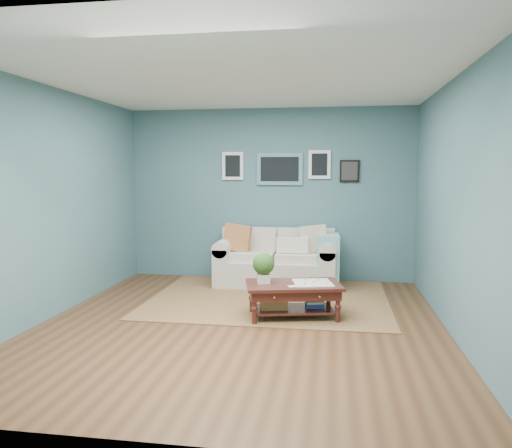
# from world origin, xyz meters

# --- Properties ---
(room_shell) EXTENTS (5.00, 5.02, 2.70)m
(room_shell) POSITION_xyz_m (0.01, 0.06, 1.36)
(room_shell) COLOR brown
(room_shell) RESTS_ON ground
(area_rug) EXTENTS (3.14, 2.52, 0.01)m
(area_rug) POSITION_xyz_m (0.17, 1.17, 0.01)
(area_rug) COLOR #573418
(area_rug) RESTS_ON ground
(loveseat) EXTENTS (1.83, 0.83, 0.94)m
(loveseat) POSITION_xyz_m (0.24, 2.02, 0.38)
(loveseat) COLOR beige
(loveseat) RESTS_ON ground
(coffee_table) EXTENTS (1.21, 0.86, 0.77)m
(coffee_table) POSITION_xyz_m (0.50, 0.36, 0.34)
(coffee_table) COLOR black
(coffee_table) RESTS_ON ground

